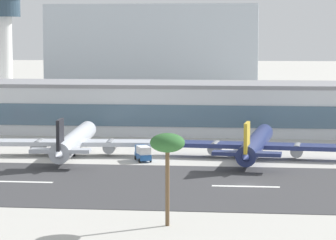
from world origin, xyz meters
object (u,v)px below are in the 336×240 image
Objects in this scene: terminal_building at (181,107)px; distant_hotel_block at (154,50)px; control_tower at (2,41)px; palm_tree_1 at (167,145)px; airliner_gold_tail_gate_1 at (255,145)px; service_box_truck_0 at (143,153)px; airliner_black_tail_gate_0 at (74,142)px.

terminal_building is 145.94m from distant_hotel_block.
control_tower reaches higher than palm_tree_1.
distant_hotel_block is 7.12× the size of palm_tree_1.
terminal_building is 3.80× the size of airliner_gold_tail_gate_1.
distant_hotel_block is at bearing 19.16° from airliner_gold_tail_gate_1.
distant_hotel_block reaches higher than control_tower.
airliner_gold_tail_gate_1 is at bearing -97.29° from service_box_truck_0.
service_box_truck_0 is at bearing -55.64° from control_tower.
airliner_gold_tail_gate_1 is at bearing 79.45° from palm_tree_1.
terminal_building is at bearing -79.60° from distant_hotel_block.
airliner_black_tail_gate_0 is 7.44× the size of service_box_truck_0.
airliner_black_tail_gate_0 is 3.65× the size of palm_tree_1.
airliner_black_tail_gate_0 reaches higher than airliner_gold_tail_gate_1.
terminal_building is 13.49× the size of palm_tree_1.
distant_hotel_block is at bearing -14.08° from service_box_truck_0.
palm_tree_1 is (8.76, -112.39, 4.61)m from terminal_building.
service_box_truck_0 is (57.11, -83.54, -23.18)m from control_tower.
airliner_black_tail_gate_0 is (6.85, -191.29, -16.87)m from distant_hotel_block.
control_tower is 90.69m from airliner_black_tail_gate_0.
airliner_gold_tail_gate_1 reaches higher than service_box_truck_0.
service_box_truck_0 is at bearing 108.85° from airliner_gold_tail_gate_1.
airliner_black_tail_gate_0 is at bearing 50.45° from service_box_truck_0.
airliner_black_tail_gate_0 is 70.45m from palm_tree_1.
palm_tree_1 is at bearing -85.54° from terminal_building.
airliner_black_tail_gate_0 reaches higher than service_box_truck_0.
palm_tree_1 is at bearing -82.19° from distant_hotel_block.
distant_hotel_block is at bearing 73.31° from control_tower.
distant_hotel_block is 192.16m from airliner_black_tail_gate_0.
terminal_building reaches higher than service_box_truck_0.
airliner_black_tail_gate_0 is at bearing 95.61° from airliner_gold_tail_gate_1.
terminal_building is 69.52m from control_tower.
palm_tree_1 reaches higher than airliner_gold_tail_gate_1.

